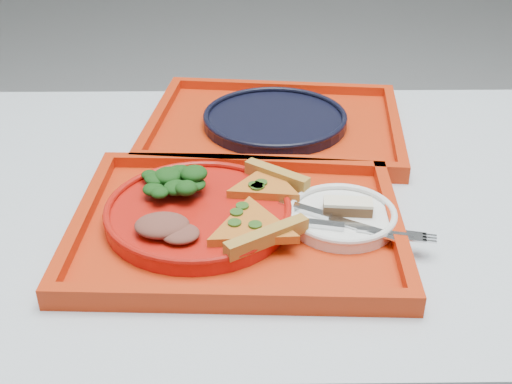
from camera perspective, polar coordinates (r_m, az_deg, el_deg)
table at (r=1.06m, az=10.50°, el=-2.98°), size 1.60×0.80×0.75m
tray_main at (r=0.90m, az=-1.62°, el=-3.11°), size 0.46×0.37×0.01m
tray_far at (r=1.18m, az=1.68°, el=5.72°), size 0.49×0.40×0.01m
dinner_plate at (r=0.90m, az=-5.13°, el=-1.98°), size 0.26×0.26×0.02m
side_plate at (r=0.90m, az=7.64°, el=-2.34°), size 0.15×0.15×0.01m
navy_plate at (r=1.18m, az=1.69°, el=6.34°), size 0.26×0.26×0.02m
pizza_slice_a at (r=0.84m, az=-0.35°, el=-2.89°), size 0.17×0.18×0.02m
pizza_slice_b at (r=0.93m, az=0.81°, el=0.75°), size 0.16×0.16×0.02m
salad_heap at (r=0.93m, az=-7.36°, el=1.40°), size 0.10×0.09×0.05m
meat_portion at (r=0.85m, az=-8.35°, el=-2.94°), size 0.07×0.06×0.02m
dessert_bar at (r=0.90m, az=8.16°, el=-1.28°), size 0.07×0.03×0.02m
knife at (r=0.88m, az=7.51°, el=-2.48°), size 0.17×0.11×0.01m
fork at (r=0.86m, az=8.83°, el=-3.22°), size 0.19×0.06×0.01m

